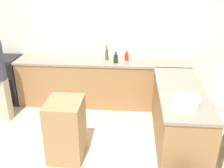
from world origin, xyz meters
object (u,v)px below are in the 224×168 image
(olive_oil_bottle, at_px, (107,54))
(wine_bottle_dark, at_px, (116,59))
(hot_sauce_bottle, at_px, (127,57))
(island_table, at_px, (66,129))
(range_oven, at_px, (5,79))
(mixing_bowl, at_px, (185,102))

(olive_oil_bottle, bearing_deg, wine_bottle_dark, -42.02)
(wine_bottle_dark, distance_m, hot_sauce_bottle, 0.26)
(island_table, xyz_separation_m, wine_bottle_dark, (0.60, 1.57, 0.57))
(hot_sauce_bottle, bearing_deg, island_table, -114.69)
(hot_sauce_bottle, height_order, olive_oil_bottle, olive_oil_bottle)
(olive_oil_bottle, bearing_deg, range_oven, -178.52)
(olive_oil_bottle, bearing_deg, mixing_bowl, -56.96)
(hot_sauce_bottle, relative_size, olive_oil_bottle, 0.66)
(wine_bottle_dark, xyz_separation_m, olive_oil_bottle, (-0.19, 0.17, 0.03))
(hot_sauce_bottle, bearing_deg, wine_bottle_dark, -139.32)
(island_table, xyz_separation_m, olive_oil_bottle, (0.42, 1.74, 0.60))
(range_oven, height_order, olive_oil_bottle, olive_oil_bottle)
(range_oven, relative_size, hot_sauce_bottle, 5.09)
(olive_oil_bottle, bearing_deg, hot_sauce_bottle, 0.38)
(island_table, height_order, mixing_bowl, mixing_bowl)
(island_table, relative_size, mixing_bowl, 2.46)
(mixing_bowl, bearing_deg, range_oven, 151.84)
(hot_sauce_bottle, bearing_deg, mixing_bowl, -66.32)
(range_oven, distance_m, island_table, 2.40)
(wine_bottle_dark, xyz_separation_m, hot_sauce_bottle, (0.20, 0.17, -0.01))
(range_oven, height_order, mixing_bowl, mixing_bowl)
(range_oven, distance_m, olive_oil_bottle, 2.20)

